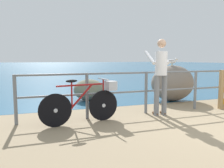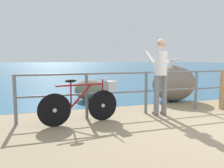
{
  "view_description": "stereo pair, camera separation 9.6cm",
  "coord_description": "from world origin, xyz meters",
  "px_view_note": "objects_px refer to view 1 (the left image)",
  "views": [
    {
      "loc": [
        -3.4,
        -3.05,
        1.33
      ],
      "look_at": [
        -1.47,
        2.26,
        0.71
      ],
      "focal_mm": 36.75,
      "sensor_mm": 36.0,
      "label": 1
    },
    {
      "loc": [
        -3.31,
        -3.08,
        1.33
      ],
      "look_at": [
        -1.47,
        2.26,
        0.71
      ],
      "focal_mm": 36.75,
      "sensor_mm": 36.0,
      "label": 2
    }
  ],
  "objects_px": {
    "breakwater_boulder_left": "(89,90)",
    "seagull": "(172,61)",
    "bicycle": "(87,101)",
    "person_at_railing": "(161,73)",
    "breakwater_boulder_main": "(173,83)"
  },
  "relations": [
    {
      "from": "person_at_railing",
      "to": "seagull",
      "type": "relative_size",
      "value": 5.69
    },
    {
      "from": "breakwater_boulder_left",
      "to": "seagull",
      "type": "bearing_deg",
      "value": -22.44
    },
    {
      "from": "person_at_railing",
      "to": "breakwater_boulder_main",
      "type": "height_order",
      "value": "person_at_railing"
    },
    {
      "from": "bicycle",
      "to": "breakwater_boulder_left",
      "type": "xyz_separation_m",
      "value": [
        0.69,
        2.55,
        -0.13
      ]
    },
    {
      "from": "bicycle",
      "to": "breakwater_boulder_left",
      "type": "bearing_deg",
      "value": 66.65
    },
    {
      "from": "person_at_railing",
      "to": "breakwater_boulder_left",
      "type": "bearing_deg",
      "value": 27.8
    },
    {
      "from": "bicycle",
      "to": "person_at_railing",
      "type": "relative_size",
      "value": 0.95
    },
    {
      "from": "bicycle",
      "to": "seagull",
      "type": "height_order",
      "value": "seagull"
    },
    {
      "from": "breakwater_boulder_left",
      "to": "seagull",
      "type": "relative_size",
      "value": 3.19
    },
    {
      "from": "person_at_railing",
      "to": "seagull",
      "type": "distance_m",
      "value": 2.03
    },
    {
      "from": "bicycle",
      "to": "seagull",
      "type": "xyz_separation_m",
      "value": [
        3.11,
        1.54,
        0.8
      ]
    },
    {
      "from": "breakwater_boulder_main",
      "to": "breakwater_boulder_left",
      "type": "height_order",
      "value": "breakwater_boulder_main"
    },
    {
      "from": "seagull",
      "to": "person_at_railing",
      "type": "bearing_deg",
      "value": -78.18
    },
    {
      "from": "bicycle",
      "to": "breakwater_boulder_main",
      "type": "xyz_separation_m",
      "value": [
        3.16,
        1.55,
        0.1
      ]
    },
    {
      "from": "breakwater_boulder_main",
      "to": "seagull",
      "type": "distance_m",
      "value": 0.7
    }
  ]
}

